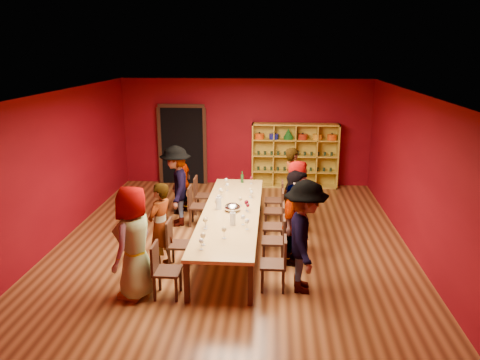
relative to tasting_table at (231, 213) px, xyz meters
name	(u,v)px	position (x,y,z in m)	size (l,w,h in m)	color
room_shell	(231,174)	(0.00, 0.00, 0.80)	(7.10, 9.10, 3.04)	#562E16
tasting_table	(231,213)	(0.00, 0.00, 0.00)	(1.10, 4.50, 0.75)	tan
doorway	(183,145)	(-1.80, 4.43, 0.42)	(1.40, 0.17, 2.30)	black
shelving_unit	(295,152)	(1.40, 4.32, 0.28)	(2.40, 0.40, 1.80)	gold
chair_person_left_0	(162,267)	(-0.91, -2.00, -0.20)	(0.42, 0.42, 0.89)	black
person_left_0	(134,242)	(-1.34, -2.00, 0.21)	(0.89, 0.48, 1.81)	#5683B2
chair_person_left_1	(176,241)	(-0.91, -0.96, -0.20)	(0.42, 0.42, 0.89)	black
person_left_1	(160,226)	(-1.17, -0.96, 0.09)	(0.57, 0.42, 1.57)	#4B4A4F
chair_person_left_3	(195,204)	(-0.91, 1.12, -0.20)	(0.42, 0.42, 0.89)	black
person_left_3	(176,186)	(-1.31, 1.12, 0.19)	(1.15, 0.48, 1.79)	silver
chair_person_left_4	(200,193)	(-0.91, 1.89, -0.20)	(0.42, 0.42, 0.89)	black
person_left_4	(182,182)	(-1.35, 1.89, 0.05)	(0.88, 0.40, 1.50)	#5F80C4
chair_person_right_0	(278,261)	(0.91, -1.63, -0.20)	(0.42, 0.42, 0.89)	black
person_right_0	(305,237)	(1.33, -1.63, 0.23)	(1.19, 0.49, 1.85)	#4E4E53
chair_person_right_1	(278,238)	(0.91, -0.68, -0.20)	(0.42, 0.42, 0.89)	black
person_right_1	(292,225)	(1.16, -0.68, 0.05)	(0.88, 0.40, 1.51)	pink
chair_person_right_2	(278,224)	(0.91, 0.02, -0.20)	(0.42, 0.42, 0.89)	black
person_right_2	(296,210)	(1.27, 0.02, 0.10)	(1.47, 0.42, 1.59)	#C58490
chair_person_right_3	(277,208)	(0.91, 0.94, -0.20)	(0.42, 0.42, 0.89)	black
person_right_3	(297,196)	(1.32, 0.94, 0.07)	(0.76, 0.41, 1.55)	#454549
chair_person_right_4	(277,198)	(0.91, 1.66, -0.20)	(0.42, 0.42, 0.89)	black
person_right_4	(292,184)	(1.24, 1.66, 0.14)	(0.61, 0.45, 1.68)	#5C84BE
wine_glass_0	(251,193)	(0.35, 0.81, 0.18)	(0.07, 0.07, 0.18)	silver
wine_glass_1	(226,180)	(-0.27, 1.70, 0.18)	(0.07, 0.07, 0.18)	silver
wine_glass_2	(203,236)	(-0.30, -1.67, 0.21)	(0.09, 0.09, 0.22)	silver
wine_glass_3	(222,192)	(-0.28, 0.78, 0.19)	(0.08, 0.08, 0.19)	silver
wine_glass_4	(224,230)	(0.01, -1.38, 0.21)	(0.09, 0.09, 0.21)	silver
wine_glass_5	(220,190)	(-0.31, 0.90, 0.19)	(0.08, 0.08, 0.19)	silver
wine_glass_6	(243,217)	(0.28, -0.74, 0.19)	(0.08, 0.08, 0.20)	silver
wine_glass_7	(217,202)	(-0.30, 0.10, 0.19)	(0.08, 0.08, 0.19)	silver
wine_glass_8	(246,203)	(0.29, 0.05, 0.21)	(0.09, 0.09, 0.21)	silver
wine_glass_9	(205,220)	(-0.36, -0.98, 0.21)	(0.09, 0.09, 0.22)	silver
wine_glass_10	(251,178)	(0.29, 1.90, 0.18)	(0.07, 0.07, 0.18)	silver
wine_glass_11	(201,241)	(-0.30, -1.85, 0.19)	(0.08, 0.08, 0.19)	silver
wine_glass_12	(240,199)	(0.16, 0.31, 0.19)	(0.08, 0.08, 0.19)	silver
wine_glass_13	(248,206)	(0.33, -0.04, 0.18)	(0.07, 0.07, 0.18)	silver
wine_glass_14	(247,221)	(0.36, -0.95, 0.20)	(0.08, 0.08, 0.21)	silver
wine_glass_15	(250,190)	(0.33, 0.90, 0.20)	(0.08, 0.08, 0.20)	silver
wine_glass_16	(206,219)	(-0.37, -0.86, 0.18)	(0.07, 0.07, 0.18)	silver
wine_glass_17	(227,185)	(-0.21, 1.31, 0.18)	(0.07, 0.07, 0.18)	silver
spittoon_bowl	(232,207)	(0.02, -0.01, 0.12)	(0.31, 0.31, 0.17)	silver
carafe_a	(219,203)	(-0.26, 0.08, 0.18)	(0.13, 0.13, 0.29)	silver
carafe_b	(233,218)	(0.10, -0.74, 0.17)	(0.14, 0.14, 0.27)	silver
wine_bottle	(242,178)	(0.08, 1.99, 0.16)	(0.08, 0.08, 0.28)	#153C1A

